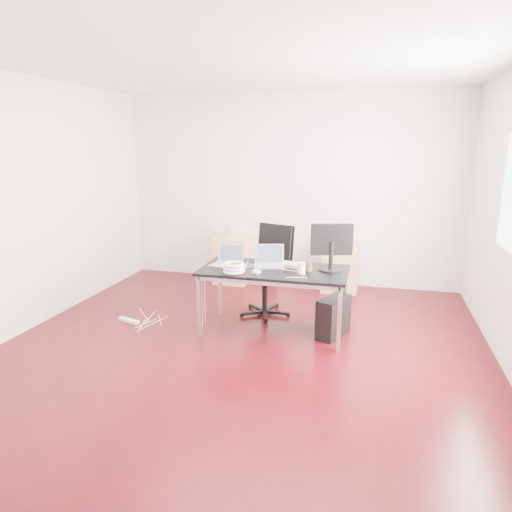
% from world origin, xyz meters
% --- Properties ---
extents(room_shell, '(5.00, 5.00, 5.00)m').
position_xyz_m(room_shell, '(0.04, 0.00, 1.40)').
color(room_shell, '#3A060C').
rests_on(room_shell, ground).
extents(desk, '(1.60, 0.80, 0.73)m').
position_xyz_m(desk, '(0.22, 0.50, 0.68)').
color(desk, black).
rests_on(desk, ground).
extents(office_chair, '(0.61, 0.63, 1.08)m').
position_xyz_m(office_chair, '(0.03, 1.06, 0.61)').
color(office_chair, black).
rests_on(office_chair, ground).
extents(filing_cabinet_left, '(0.50, 0.50, 0.70)m').
position_xyz_m(filing_cabinet_left, '(-0.81, 2.23, 0.35)').
color(filing_cabinet_left, tan).
rests_on(filing_cabinet_left, ground).
extents(filing_cabinet_right, '(0.50, 0.50, 0.70)m').
position_xyz_m(filing_cabinet_right, '(0.82, 2.23, 0.35)').
color(filing_cabinet_right, tan).
rests_on(filing_cabinet_right, ground).
extents(pc_tower, '(0.36, 0.49, 0.44)m').
position_xyz_m(pc_tower, '(0.88, 0.54, 0.22)').
color(pc_tower, black).
rests_on(pc_tower, ground).
extents(wastebasket, '(0.31, 0.31, 0.28)m').
position_xyz_m(wastebasket, '(-0.23, 2.25, 0.14)').
color(wastebasket, black).
rests_on(wastebasket, ground).
extents(power_strip, '(0.30, 0.14, 0.04)m').
position_xyz_m(power_strip, '(-1.51, 0.33, 0.02)').
color(power_strip, white).
rests_on(power_strip, ground).
extents(laptop_left, '(0.38, 0.32, 0.23)m').
position_xyz_m(laptop_left, '(-0.33, 0.52, 0.79)').
color(laptop_left, silver).
rests_on(laptop_left, desk).
extents(laptop_right, '(0.38, 0.33, 0.23)m').
position_xyz_m(laptop_right, '(0.14, 0.60, 0.79)').
color(laptop_right, silver).
rests_on(laptop_right, desk).
extents(monitor, '(0.45, 0.26, 0.51)m').
position_xyz_m(monitor, '(0.82, 0.60, 1.01)').
color(monitor, black).
rests_on(monitor, desk).
extents(keyboard, '(0.46, 0.22, 0.02)m').
position_xyz_m(keyboard, '(0.36, 0.73, 0.74)').
color(keyboard, white).
rests_on(keyboard, desk).
extents(cup_white, '(0.08, 0.08, 0.12)m').
position_xyz_m(cup_white, '(0.54, 0.40, 0.79)').
color(cup_white, white).
rests_on(cup_white, desk).
extents(cup_brown, '(0.09, 0.09, 0.10)m').
position_xyz_m(cup_brown, '(0.60, 0.51, 0.78)').
color(cup_brown, '#5E2820').
rests_on(cup_brown, desk).
extents(cable_coil, '(0.24, 0.24, 0.11)m').
position_xyz_m(cable_coil, '(-0.16, 0.25, 0.78)').
color(cable_coil, white).
rests_on(cable_coil, desk).
extents(power_adapter, '(0.09, 0.09, 0.03)m').
position_xyz_m(power_adapter, '(0.07, 0.29, 0.74)').
color(power_adapter, white).
rests_on(power_adapter, desk).
extents(speaker, '(0.10, 0.09, 0.18)m').
position_xyz_m(speaker, '(-0.87, 2.20, 0.79)').
color(speaker, '#9E9E9E').
rests_on(speaker, filing_cabinet_left).
extents(navy_garment, '(0.34, 0.29, 0.09)m').
position_xyz_m(navy_garment, '(0.80, 2.16, 0.74)').
color(navy_garment, black).
rests_on(navy_garment, filing_cabinet_right).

